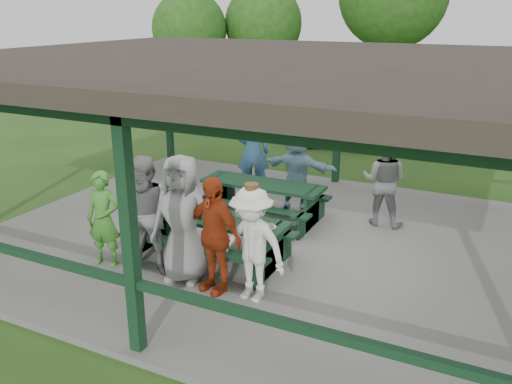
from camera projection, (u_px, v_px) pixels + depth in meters
The scene contains 18 objects.
ground at pixel (269, 242), 9.94m from camera, with size 90.00×90.00×0.00m, color #295019.
concrete_slab at pixel (269, 240), 9.92m from camera, with size 10.00×8.00×0.10m, color slate.
pavilion_structure at pixel (270, 66), 8.92m from camera, with size 10.60×8.60×3.24m.
picnic_table_near at pixel (209, 231), 8.96m from camera, with size 2.68×1.39×0.75m.
picnic_table_far at pixel (263, 196), 10.65m from camera, with size 2.42×1.39×0.75m.
table_setting at pixel (204, 212), 8.95m from camera, with size 2.36×0.45×0.10m.
contestant_green at pixel (104, 219), 8.64m from camera, with size 0.57×0.38×1.57m, color #439230.
contestant_grey_left at pixel (148, 217), 8.27m from camera, with size 0.92×0.72×1.90m, color gray.
contestant_grey_mid at pixel (182, 219), 8.08m from camera, with size 0.97×0.63×1.98m, color gray.
contestant_red at pixel (214, 235), 7.80m from camera, with size 1.03×0.43×1.76m, color #A33514.
contestant_white_fedora at pixel (252, 244), 7.56m from camera, with size 1.16×0.76×1.74m.
spectator_lblue at pixel (297, 170), 11.03m from camera, with size 1.59×0.51×1.71m, color #7DABC1.
spectator_blue at pixel (253, 152), 11.91m from camera, with size 0.72×0.47×1.96m, color teal.
spectator_grey at pixel (384, 181), 10.25m from camera, with size 0.85×0.66×1.75m, color gray.
pickup_truck at pixel (490, 125), 16.14m from camera, with size 2.57×5.58×1.55m, color silver.
farm_trailer at pixel (339, 126), 16.82m from camera, with size 3.53×2.05×1.22m.
tree_far_left at pixel (263, 24), 22.95m from camera, with size 3.27×3.27×5.12m.
tree_edge_left at pixel (189, 29), 22.32m from camera, with size 3.08×3.08×4.81m.
Camera 1 is at (3.83, -8.27, 4.08)m, focal length 38.00 mm.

